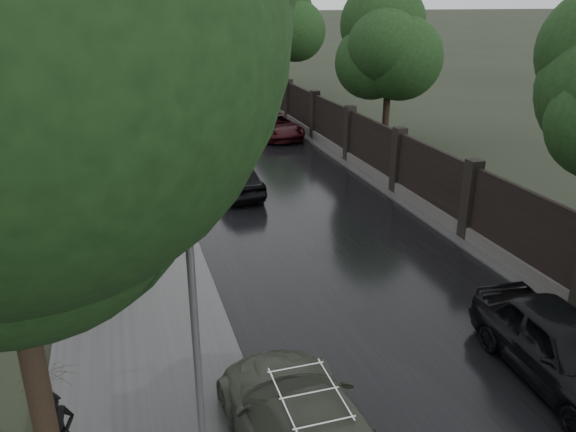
# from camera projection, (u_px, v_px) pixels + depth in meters

# --- Properties ---
(road) EXTENTS (8.00, 420.00, 0.02)m
(road) POSITION_uv_depth(u_px,v_px,m) (126.00, 24.00, 177.81)
(road) COLOR black
(road) RESTS_ON ground
(sidewalk_left) EXTENTS (4.00, 420.00, 0.16)m
(sidewalk_left) POSITION_uv_depth(u_px,v_px,m) (107.00, 24.00, 176.14)
(sidewalk_left) COLOR #2D2D2D
(sidewalk_left) RESTS_ON ground
(verge_right) EXTENTS (3.00, 420.00, 0.08)m
(verge_right) POSITION_uv_depth(u_px,v_px,m) (144.00, 24.00, 179.30)
(verge_right) COLOR #2D2D2D
(verge_right) RESTS_ON ground
(fence_right) EXTENTS (0.45, 75.72, 2.70)m
(fence_right) POSITION_uv_depth(u_px,v_px,m) (280.00, 101.00, 37.88)
(fence_right) COLOR #383533
(fence_right) RESTS_ON ground
(tree_left_far) EXTENTS (4.25, 4.25, 7.39)m
(tree_left_far) POSITION_uv_depth(u_px,v_px,m) (72.00, 41.00, 31.11)
(tree_left_far) COLOR black
(tree_left_far) RESTS_ON ground
(tree_right_b) EXTENTS (4.08, 4.08, 7.01)m
(tree_right_b) POSITION_uv_depth(u_px,v_px,m) (390.00, 52.00, 28.32)
(tree_right_b) COLOR black
(tree_right_b) RESTS_ON ground
(tree_right_c) EXTENTS (4.08, 4.08, 7.01)m
(tree_right_c) POSITION_uv_depth(u_px,v_px,m) (286.00, 33.00, 44.37)
(tree_right_c) COLOR black
(tree_right_c) RESTS_ON ground
(lamp_post) EXTENTS (0.25, 0.12, 5.11)m
(lamp_post) POSITION_uv_depth(u_px,v_px,m) (199.00, 388.00, 7.34)
(lamp_post) COLOR #59595E
(lamp_post) RESTS_ON ground
(traffic_light) EXTENTS (0.16, 0.32, 4.00)m
(traffic_light) POSITION_uv_depth(u_px,v_px,m) (151.00, 104.00, 28.69)
(traffic_light) COLOR #59595E
(traffic_light) RESTS_ON ground
(hatchback_left) EXTENTS (2.06, 4.33, 1.43)m
(hatchback_left) POSITION_uv_depth(u_px,v_px,m) (233.00, 177.00, 22.69)
(hatchback_left) COLOR black
(hatchback_left) RESTS_ON ground
(car_right_near) EXTENTS (2.11, 4.69, 1.56)m
(car_right_near) POSITION_uv_depth(u_px,v_px,m) (562.00, 348.00, 11.44)
(car_right_near) COLOR black
(car_right_near) RESTS_ON ground
(car_right_far) EXTENTS (2.59, 4.94, 1.33)m
(car_right_far) POSITION_uv_depth(u_px,v_px,m) (275.00, 126.00, 31.98)
(car_right_far) COLOR black
(car_right_far) RESTS_ON ground
(pedestrian_umbrella) EXTENTS (1.16, 1.17, 2.39)m
(pedestrian_umbrella) POSITION_uv_depth(u_px,v_px,m) (51.00, 392.00, 8.68)
(pedestrian_umbrella) COLOR black
(pedestrian_umbrella) RESTS_ON sidewalk_left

